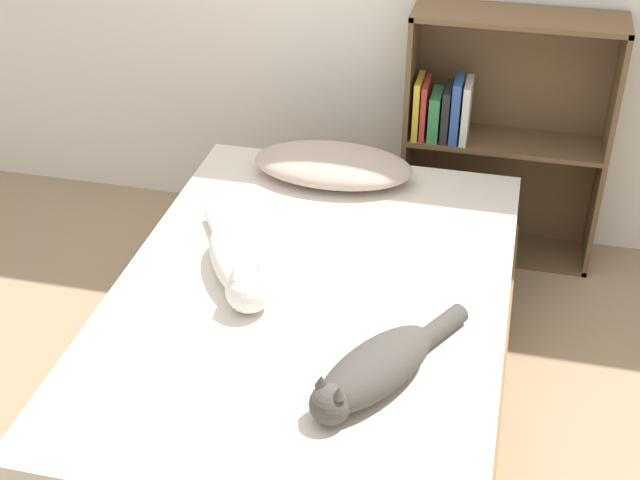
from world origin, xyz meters
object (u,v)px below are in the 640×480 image
object	(u,v)px
cat_dark	(375,370)
bed	(310,351)
pillow	(333,165)
bookshelf	(497,132)
cat_light	(238,267)

from	to	relation	value
cat_dark	bed	bearing A→B (deg)	-114.49
bed	pillow	xyz separation A→B (m)	(-0.09, 0.71, 0.31)
bed	pillow	world-z (taller)	pillow
pillow	cat_dark	distance (m)	1.16
bed	bookshelf	xyz separation A→B (m)	(0.50, 1.16, 0.30)
bookshelf	cat_dark	bearing A→B (deg)	-98.22
cat_dark	pillow	bearing A→B (deg)	-131.75
cat_light	bookshelf	xyz separation A→B (m)	(0.73, 1.17, -0.02)
bookshelf	bed	bearing A→B (deg)	-113.27
cat_light	bookshelf	distance (m)	1.38
bed	pillow	distance (m)	0.78
bed	pillow	size ratio (longest dim) A/B	3.00
cat_light	pillow	bearing A→B (deg)	137.84
bed	cat_dark	xyz separation A→B (m)	(0.27, -0.39, 0.31)
cat_light	cat_dark	size ratio (longest dim) A/B	0.95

